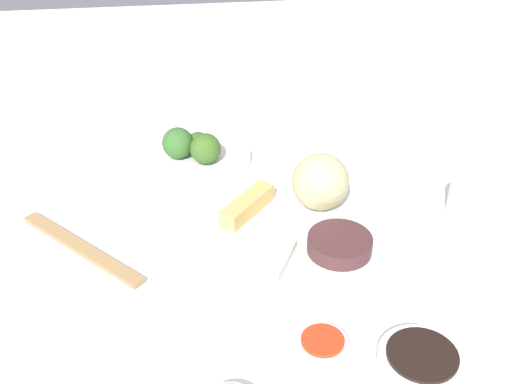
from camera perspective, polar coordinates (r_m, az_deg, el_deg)
tabletop at (r=0.91m, az=2.75°, el=-5.17°), size 2.20×2.20×0.02m
main_plate at (r=0.91m, az=3.13°, el=-3.87°), size 0.29×0.29×0.02m
rice_scoop at (r=0.94m, az=5.73°, el=0.90°), size 0.08×0.08×0.08m
spring_roll at (r=0.93m, az=-0.78°, el=-1.20°), size 0.09×0.10×0.03m
crab_rangoon_wonton at (r=0.85m, az=0.40°, el=-5.63°), size 0.10×0.10×0.01m
stir_fry_heap at (r=0.87m, az=7.42°, el=-4.61°), size 0.09×0.09×0.02m
broccoli_plate at (r=1.10m, az=-5.87°, el=3.03°), size 0.21×0.21×0.01m
broccoli_floret_0 at (r=1.07m, az=-6.93°, el=4.32°), size 0.05×0.05×0.05m
broccoli_floret_1 at (r=1.05m, az=-4.49°, el=3.84°), size 0.05×0.05×0.05m
broccoli_floret_2 at (r=1.08m, az=-5.14°, el=4.32°), size 0.04×0.04×0.04m
soy_sauce_bowl at (r=0.74m, az=14.28°, el=-14.90°), size 0.09×0.09×0.04m
soy_sauce_bowl_liquid at (r=0.73m, az=14.52°, el=-13.78°), size 0.08×0.08×0.00m
sauce_ramekin_sweet_and_sour at (r=0.75m, az=5.86°, el=-13.63°), size 0.06×0.06×0.02m
sauce_ramekin_sweet_and_sour_liquid at (r=0.74m, az=5.92°, el=-12.94°), size 0.05×0.05×0.00m
teacup at (r=1.00m, az=18.56°, el=-0.54°), size 0.07×0.07×0.06m
chopsticks_pair at (r=0.93m, az=-15.20°, el=-4.81°), size 0.18×0.18×0.01m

